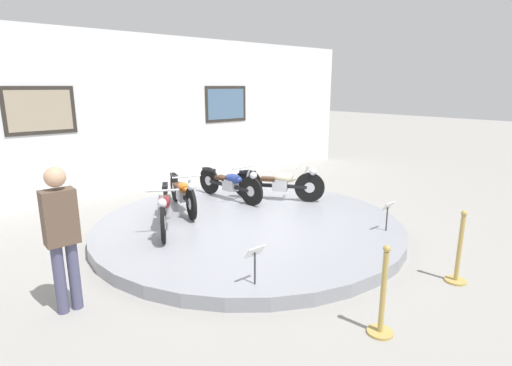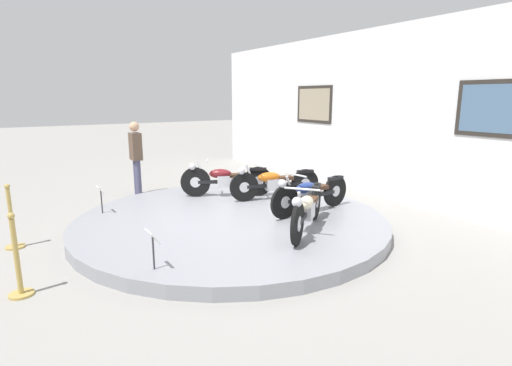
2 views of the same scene
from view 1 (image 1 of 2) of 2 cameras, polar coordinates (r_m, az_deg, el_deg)
name	(u,v)px [view 1 (image 1 of 2)]	position (r m, az deg, el deg)	size (l,w,h in m)	color
ground_plane	(249,231)	(7.46, -1.06, -6.80)	(60.00, 60.00, 0.00)	gray
display_platform	(249,226)	(7.43, -1.06, -6.09)	(5.56, 5.56, 0.20)	gray
back_wall	(146,114)	(10.48, -15.46, 9.44)	(14.00, 0.22, 3.84)	white
motorcycle_maroon	(164,207)	(7.05, -12.96, -3.39)	(1.03, 1.76, 0.80)	black
motorcycle_orange	(183,192)	(8.03, -10.42, -1.28)	(0.68, 1.90, 0.78)	black
motorcycle_blue	(230,183)	(8.65, -3.67, 0.02)	(0.54, 1.96, 0.78)	black
motorcycle_cream	(280,183)	(8.60, 3.46, 0.01)	(1.26, 1.60, 0.79)	black
info_placard_front_left	(255,257)	(5.00, -0.16, -10.49)	(0.26, 0.11, 0.51)	#333338
info_placard_front_centre	(388,210)	(7.14, 18.28, -3.70)	(0.26, 0.11, 0.51)	#333338
visitor_standing	(61,231)	(5.09, -26.03, -6.23)	(0.36, 0.23, 1.75)	#4C4C6B
stanchion_post_left_of_entry	(382,305)	(4.64, 17.58, -16.25)	(0.28, 0.28, 1.02)	tan
stanchion_post_right_of_entry	(458,258)	(6.13, 26.93, -9.58)	(0.28, 0.28, 1.02)	tan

